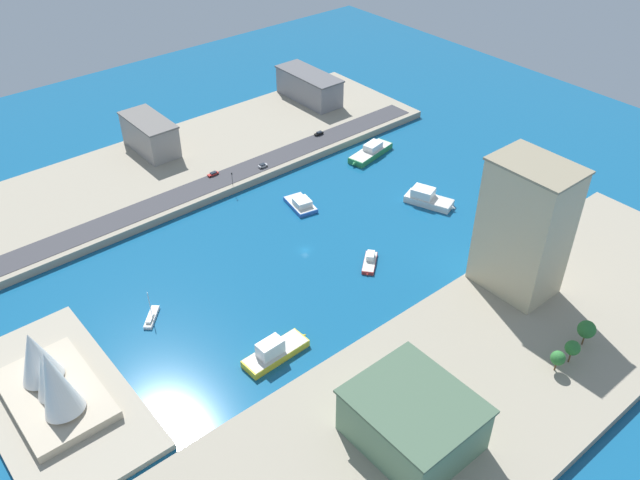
# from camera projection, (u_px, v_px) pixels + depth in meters

# --- Properties ---
(ground_plane) EXTENTS (440.00, 440.00, 0.00)m
(ground_plane) POSITION_uv_depth(u_px,v_px,m) (305.00, 250.00, 257.14)
(ground_plane) COLOR #145684
(quay_west) EXTENTS (70.00, 240.00, 3.36)m
(quay_west) POSITION_uv_depth(u_px,v_px,m) (482.00, 377.00, 202.52)
(quay_west) COLOR #9E937F
(quay_west) RESTS_ON ground_plane
(quay_east) EXTENTS (70.00, 240.00, 3.36)m
(quay_east) POSITION_uv_depth(u_px,v_px,m) (189.00, 161.00, 309.78)
(quay_east) COLOR #9E937F
(quay_east) RESTS_ON ground_plane
(peninsula_point) EXTENTS (73.44, 38.37, 2.00)m
(peninsula_point) POSITION_uv_depth(u_px,v_px,m) (57.00, 401.00, 196.07)
(peninsula_point) COLOR #A89E89
(peninsula_point) RESTS_ON ground_plane
(road_strip) EXTENTS (12.79, 228.00, 0.15)m
(road_strip) POSITION_uv_depth(u_px,v_px,m) (219.00, 180.00, 292.77)
(road_strip) COLOR #38383D
(road_strip) RESTS_ON quay_east
(catamaran_blue) EXTENTS (17.77, 11.32, 4.35)m
(catamaran_blue) POSITION_uv_depth(u_px,v_px,m) (301.00, 204.00, 280.74)
(catamaran_blue) COLOR blue
(catamaran_blue) RESTS_ON ground_plane
(ferry_yellow_fast) EXTENTS (8.51, 24.26, 7.57)m
(ferry_yellow_fast) POSITION_uv_depth(u_px,v_px,m) (275.00, 351.00, 210.21)
(ferry_yellow_fast) COLOR yellow
(ferry_yellow_fast) RESTS_ON ground_plane
(tugboat_red) EXTENTS (11.62, 12.75, 3.75)m
(tugboat_red) POSITION_uv_depth(u_px,v_px,m) (370.00, 261.00, 249.52)
(tugboat_red) COLOR red
(tugboat_red) RESTS_ON ground_plane
(sailboat_small_white) EXTENTS (9.95, 9.55, 11.21)m
(sailboat_small_white) POSITION_uv_depth(u_px,v_px,m) (151.00, 317.00, 225.43)
(sailboat_small_white) COLOR white
(sailboat_small_white) RESTS_ON ground_plane
(ferry_white_commuter) EXTENTS (22.65, 14.75, 6.75)m
(ferry_white_commuter) POSITION_uv_depth(u_px,v_px,m) (428.00, 198.00, 282.36)
(ferry_white_commuter) COLOR silver
(ferry_white_commuter) RESTS_ON ground_plane
(ferry_green_doubledeck) EXTENTS (13.22, 28.14, 5.81)m
(ferry_green_doubledeck) POSITION_uv_depth(u_px,v_px,m) (371.00, 152.00, 316.45)
(ferry_green_doubledeck) COLOR #2D8C4C
(ferry_green_doubledeck) RESTS_ON ground_plane
(warehouse_low_gray) EXTENTS (40.43, 15.83, 14.88)m
(warehouse_low_gray) POSITION_uv_depth(u_px,v_px,m) (309.00, 86.00, 356.96)
(warehouse_low_gray) COLOR gray
(warehouse_low_gray) RESTS_ON quay_east
(office_block_beige) EXTENTS (27.91, 19.61, 48.89)m
(office_block_beige) POSITION_uv_depth(u_px,v_px,m) (524.00, 228.00, 221.11)
(office_block_beige) COLOR #C6B793
(office_block_beige) RESTS_ON quay_west
(carpark_squat_concrete) EXTENTS (32.31, 15.14, 15.86)m
(carpark_squat_concrete) POSITION_uv_depth(u_px,v_px,m) (150.00, 135.00, 310.66)
(carpark_squat_concrete) COLOR gray
(carpark_squat_concrete) RESTS_ON quay_east
(terminal_long_green) EXTENTS (32.87, 28.56, 15.67)m
(terminal_long_green) POSITION_uv_depth(u_px,v_px,m) (413.00, 420.00, 177.93)
(terminal_long_green) COLOR slate
(terminal_long_green) RESTS_ON quay_west
(suv_black) EXTENTS (1.81, 4.80, 1.63)m
(suv_black) POSITION_uv_depth(u_px,v_px,m) (319.00, 133.00, 326.89)
(suv_black) COLOR black
(suv_black) RESTS_ON road_strip
(sedan_silver) EXTENTS (2.04, 4.33, 1.70)m
(sedan_silver) POSITION_uv_depth(u_px,v_px,m) (263.00, 165.00, 301.32)
(sedan_silver) COLOR black
(sedan_silver) RESTS_ON road_strip
(pickup_red) EXTENTS (1.93, 5.23, 1.48)m
(pickup_red) POSITION_uv_depth(u_px,v_px,m) (213.00, 174.00, 295.57)
(pickup_red) COLOR black
(pickup_red) RESTS_ON road_strip
(traffic_light_waterfront) EXTENTS (0.36, 0.36, 6.50)m
(traffic_light_waterfront) POSITION_uv_depth(u_px,v_px,m) (232.00, 177.00, 286.58)
(traffic_light_waterfront) COLOR black
(traffic_light_waterfront) RESTS_ON quay_east
(opera_landmark) EXTENTS (38.77, 24.40, 23.84)m
(opera_landmark) POSITION_uv_depth(u_px,v_px,m) (49.00, 378.00, 190.59)
(opera_landmark) COLOR #BCAD93
(opera_landmark) RESTS_ON peninsula_point
(park_tree_cluster) EXTENTS (6.77, 21.28, 9.46)m
(park_tree_cluster) POSITION_uv_depth(u_px,v_px,m) (576.00, 341.00, 204.18)
(park_tree_cluster) COLOR brown
(park_tree_cluster) RESTS_ON quay_west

